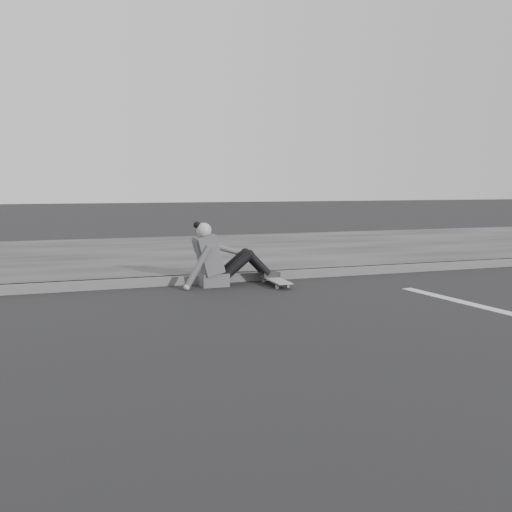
% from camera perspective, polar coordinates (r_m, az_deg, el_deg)
% --- Properties ---
extents(ground, '(80.00, 80.00, 0.00)m').
position_cam_1_polar(ground, '(5.60, 2.42, -6.91)').
color(ground, black).
rests_on(ground, ground).
extents(curb, '(24.00, 0.16, 0.12)m').
position_cam_1_polar(curb, '(8.00, -4.28, -2.24)').
color(curb, '#525252').
rests_on(curb, ground).
extents(sidewalk, '(24.00, 6.00, 0.12)m').
position_cam_1_polar(sidewalk, '(10.92, -8.26, 0.21)').
color(sidewalk, '#373737').
rests_on(sidewalk, ground).
extents(skateboard, '(0.20, 0.78, 0.09)m').
position_cam_1_polar(skateboard, '(7.76, 1.95, -2.44)').
color(skateboard, gray).
rests_on(skateboard, ground).
extents(seated_woman, '(1.38, 0.46, 0.88)m').
position_cam_1_polar(seated_woman, '(7.73, -3.79, -0.32)').
color(seated_woman, '#49494C').
rests_on(seated_woman, ground).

